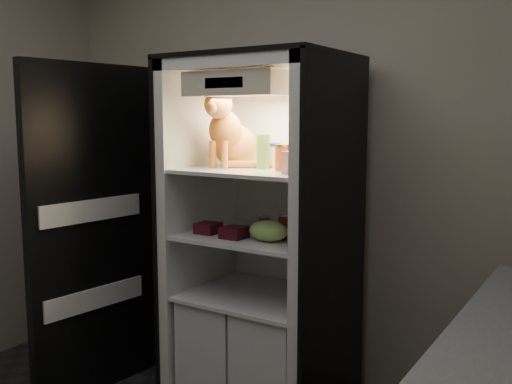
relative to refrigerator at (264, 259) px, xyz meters
The scene contains 16 objects.
room_shell 1.61m from the refrigerator, 90.00° to the right, with size 3.60×3.60×3.60m.
refrigerator is the anchor object (origin of this frame).
fridge_door 0.95m from the refrigerator, 154.40° to the right, with size 0.16×0.87×1.85m.
tabby_cat 0.69m from the refrigerator, 169.21° to the right, with size 0.38×0.43×0.45m.
parmesan_shaker 0.59m from the refrigerator, 63.16° to the right, with size 0.07×0.07×0.18m.
mayo_tub 0.57m from the refrigerator, 58.79° to the left, with size 0.09×0.09×0.13m.
salsa_jar 0.60m from the refrigerator, 29.74° to the right, with size 0.08×0.08×0.13m.
pepper_jar 0.67m from the refrigerator, ahead, with size 0.11×0.11×0.18m.
cream_carton 0.66m from the refrigerator, 37.68° to the right, with size 0.06×0.06×0.11m, color white.
soda_can_a 0.31m from the refrigerator, 12.03° to the left, with size 0.07×0.07×0.13m.
soda_can_b 0.32m from the refrigerator, ahead, with size 0.06×0.06×0.11m.
soda_can_c 0.29m from the refrigerator, 26.14° to the right, with size 0.07×0.07×0.12m.
condiment_jar 0.19m from the refrigerator, 121.23° to the left, with size 0.06×0.06×0.08m.
grape_bag 0.30m from the refrigerator, 52.42° to the right, with size 0.21×0.15×0.10m, color #9AC95E.
berry_box_left 0.35m from the refrigerator, 141.08° to the right, with size 0.11×0.11×0.06m, color #4D0C1A.
berry_box_right 0.28m from the refrigerator, 102.13° to the right, with size 0.12×0.12×0.06m, color #4D0C1A.
Camera 1 is at (1.61, -1.19, 1.56)m, focal length 40.00 mm.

